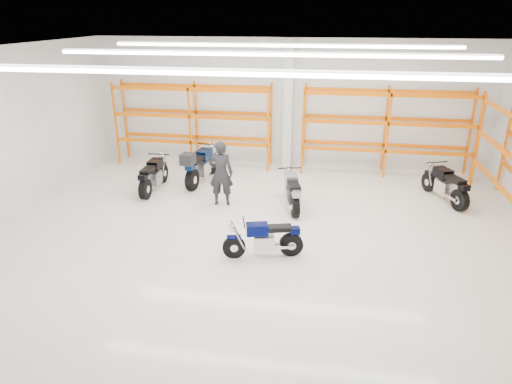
% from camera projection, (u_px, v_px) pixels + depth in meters
% --- Properties ---
extents(ground, '(14.00, 14.00, 0.00)m').
position_uv_depth(ground, '(263.00, 237.00, 11.52)').
color(ground, beige).
rests_on(ground, ground).
extents(room_shell, '(14.02, 12.02, 4.51)m').
position_uv_depth(room_shell, '(264.00, 107.00, 10.34)').
color(room_shell, silver).
rests_on(room_shell, ground).
extents(motorcycle_main, '(1.84, 0.73, 0.92)m').
position_uv_depth(motorcycle_main, '(267.00, 240.00, 10.44)').
color(motorcycle_main, black).
rests_on(motorcycle_main, ground).
extents(motorcycle_back_a, '(0.71, 2.15, 1.06)m').
position_uv_depth(motorcycle_back_a, '(153.00, 176.00, 14.28)').
color(motorcycle_back_a, black).
rests_on(motorcycle_back_a, ground).
extents(motorcycle_back_b, '(0.82, 2.46, 1.26)m').
position_uv_depth(motorcycle_back_b, '(200.00, 166.00, 14.89)').
color(motorcycle_back_b, black).
rests_on(motorcycle_back_b, ground).
extents(motorcycle_back_c, '(0.79, 2.07, 1.03)m').
position_uv_depth(motorcycle_back_c, '(292.00, 192.00, 13.07)').
color(motorcycle_back_c, black).
rests_on(motorcycle_back_c, ground).
extents(motorcycle_back_d, '(1.04, 2.05, 1.06)m').
position_uv_depth(motorcycle_back_d, '(446.00, 186.00, 13.47)').
color(motorcycle_back_d, black).
rests_on(motorcycle_back_d, ground).
extents(standing_man, '(0.74, 0.53, 1.92)m').
position_uv_depth(standing_man, '(221.00, 173.00, 13.12)').
color(standing_man, black).
rests_on(standing_man, ground).
extents(structural_column, '(0.32, 0.32, 4.50)m').
position_uv_depth(structural_column, '(288.00, 105.00, 16.04)').
color(structural_column, white).
rests_on(structural_column, ground).
extents(pallet_racking_back_left, '(5.67, 0.87, 3.00)m').
position_uv_depth(pallet_racking_back_left, '(193.00, 117.00, 16.41)').
color(pallet_racking_back_left, '#FF5800').
rests_on(pallet_racking_back_left, ground).
extents(pallet_racking_back_right, '(5.67, 0.87, 3.00)m').
position_uv_depth(pallet_racking_back_right, '(387.00, 124.00, 15.38)').
color(pallet_racking_back_right, '#FF5800').
rests_on(pallet_racking_back_right, ground).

